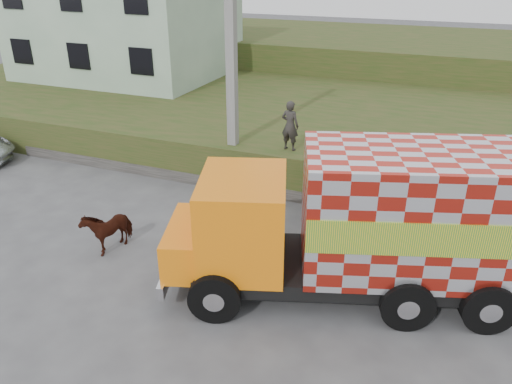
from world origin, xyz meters
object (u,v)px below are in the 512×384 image
at_px(cow, 108,228).
at_px(cargo_truck, 363,224).
at_px(pedestrian, 290,126).
at_px(utility_pole, 232,69).

bearing_deg(cow, cargo_truck, 16.31).
height_order(cargo_truck, pedestrian, cargo_truck).
bearing_deg(cargo_truck, utility_pole, 120.47).
xyz_separation_m(cargo_truck, cow, (-6.81, -0.55, -1.26)).
distance_m(cow, pedestrian, 6.65).
height_order(cow, pedestrian, pedestrian).
bearing_deg(cow, utility_pole, 86.49).
distance_m(utility_pole, cargo_truck, 7.48).
bearing_deg(pedestrian, utility_pole, 14.27).
relative_size(cow, pedestrian, 0.85).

